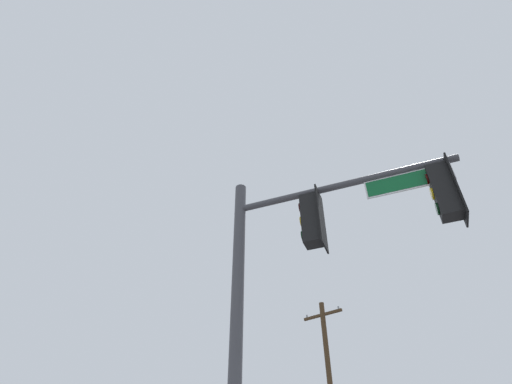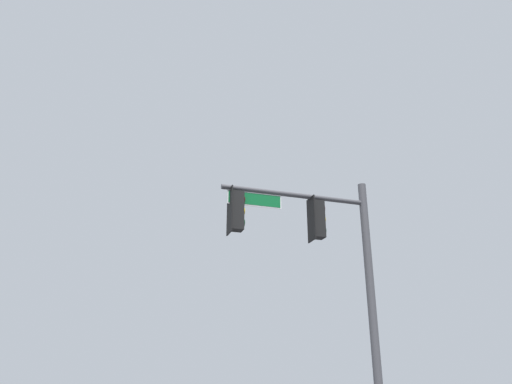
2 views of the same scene
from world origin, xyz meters
TOP-DOWN VIEW (x-y plane):
  - signal_pole_near at (-5.99, -6.10)m, footprint 4.47×0.79m

SIDE VIEW (x-z plane):
  - signal_pole_near at x=-5.99m, z-range 1.30..8.61m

